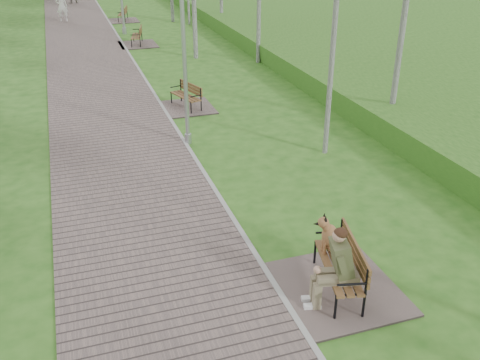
# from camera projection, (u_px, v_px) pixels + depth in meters

# --- Properties ---
(walkway) EXTENTS (3.50, 67.00, 0.04)m
(walkway) POSITION_uv_depth(u_px,v_px,m) (90.00, 62.00, 22.41)
(walkway) COLOR #60514E
(walkway) RESTS_ON ground
(kerb) EXTENTS (0.10, 67.00, 0.05)m
(kerb) POSITION_uv_depth(u_px,v_px,m) (132.00, 59.00, 22.91)
(kerb) COLOR #999993
(kerb) RESTS_ON ground
(embankment) EXTENTS (14.00, 70.00, 1.60)m
(embankment) POSITION_uv_depth(u_px,v_px,m) (394.00, 47.00, 25.04)
(embankment) COLOR #599432
(embankment) RESTS_ON ground
(bench_main) EXTENTS (1.87, 2.08, 1.63)m
(bench_main) POSITION_uv_depth(u_px,v_px,m) (337.00, 269.00, 8.61)
(bench_main) COLOR #60514E
(bench_main) RESTS_ON ground
(bench_second) EXTENTS (1.59, 1.77, 0.98)m
(bench_second) POSITION_uv_depth(u_px,v_px,m) (186.00, 103.00, 17.07)
(bench_second) COLOR #60514E
(bench_second) RESTS_ON ground
(bench_third) EXTENTS (1.71, 1.90, 1.05)m
(bench_third) POSITION_uv_depth(u_px,v_px,m) (137.00, 41.00, 25.32)
(bench_third) COLOR #60514E
(bench_third) RESTS_ON ground
(bench_far) EXTENTS (1.63, 1.81, 1.00)m
(bench_far) POSITION_uv_depth(u_px,v_px,m) (123.00, 18.00, 31.03)
(bench_far) COLOR #60514E
(bench_far) RESTS_ON ground
(lamp_post_second) EXTENTS (0.18, 0.18, 4.78)m
(lamp_post_second) POSITION_uv_depth(u_px,v_px,m) (185.00, 62.00, 13.52)
(lamp_post_second) COLOR #A2A4AA
(lamp_post_second) RESTS_ON ground
(pedestrian_near) EXTENTS (0.64, 0.42, 1.72)m
(pedestrian_near) POSITION_uv_depth(u_px,v_px,m) (62.00, 6.00, 30.47)
(pedestrian_near) COLOR white
(pedestrian_near) RESTS_ON ground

